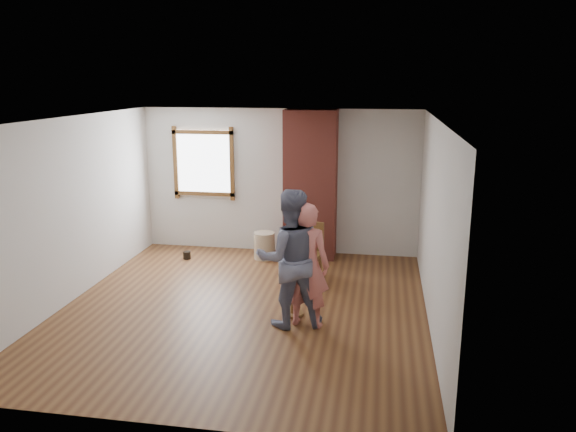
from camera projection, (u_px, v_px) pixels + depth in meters
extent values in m
plane|color=brown|center=(244.00, 308.00, 7.80)|extent=(5.50, 5.50, 0.00)
cube|color=silver|center=(279.00, 181.00, 10.12)|extent=(5.00, 0.04, 2.60)
cube|color=silver|center=(69.00, 211.00, 7.89)|extent=(0.04, 5.50, 2.60)
cube|color=silver|center=(434.00, 226.00, 7.08)|extent=(0.04, 5.50, 2.60)
cube|color=white|center=(240.00, 119.00, 7.17)|extent=(5.00, 5.50, 0.04)
cube|color=brown|center=(203.00, 163.00, 10.23)|extent=(1.14, 0.06, 1.34)
cube|color=white|center=(204.00, 163.00, 10.25)|extent=(1.00, 0.02, 1.20)
cube|color=#A4453A|center=(310.00, 185.00, 9.78)|extent=(0.90, 0.50, 2.60)
cylinder|color=tan|center=(264.00, 246.00, 9.90)|extent=(0.43, 0.43, 0.47)
cylinder|color=black|center=(187.00, 255.00, 9.92)|extent=(0.17, 0.17, 0.13)
cube|color=brown|center=(306.00, 255.00, 8.58)|extent=(0.52, 0.52, 0.05)
cylinder|color=brown|center=(291.00, 272.00, 8.53)|extent=(0.04, 0.04, 0.48)
cylinder|color=brown|center=(314.00, 275.00, 8.41)|extent=(0.04, 0.04, 0.48)
cylinder|color=brown|center=(298.00, 265.00, 8.86)|extent=(0.04, 0.04, 0.48)
cylinder|color=brown|center=(320.00, 268.00, 8.75)|extent=(0.04, 0.04, 0.48)
cube|color=brown|center=(310.00, 236.00, 8.71)|extent=(0.45, 0.12, 0.48)
cube|color=brown|center=(302.00, 249.00, 9.04)|extent=(0.49, 0.49, 0.05)
cylinder|color=brown|center=(288.00, 264.00, 9.01)|extent=(0.04, 0.04, 0.43)
cylinder|color=brown|center=(307.00, 266.00, 8.88)|extent=(0.04, 0.04, 0.43)
cylinder|color=brown|center=(296.00, 258.00, 9.30)|extent=(0.04, 0.04, 0.43)
cylinder|color=brown|center=(315.00, 260.00, 9.17)|extent=(0.04, 0.04, 0.43)
cube|color=brown|center=(306.00, 233.00, 9.15)|extent=(0.40, 0.13, 0.43)
cylinder|color=brown|center=(293.00, 274.00, 7.45)|extent=(0.40, 0.40, 0.04)
cylinder|color=brown|center=(293.00, 295.00, 7.52)|extent=(0.06, 0.06, 0.54)
cylinder|color=brown|center=(293.00, 314.00, 7.58)|extent=(0.28, 0.28, 0.03)
cylinder|color=white|center=(293.00, 273.00, 7.44)|extent=(0.18, 0.18, 0.01)
cube|color=white|center=(294.00, 270.00, 7.43)|extent=(0.08, 0.07, 0.06)
imported|color=#15183A|center=(290.00, 258.00, 7.09)|extent=(1.03, 0.91, 1.79)
imported|color=#DB756D|center=(307.00, 265.00, 7.08)|extent=(0.64, 0.46, 1.63)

